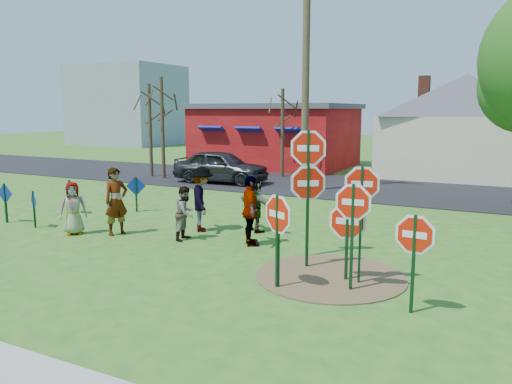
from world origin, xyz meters
TOP-DOWN VIEW (x-y plane):
  - ground at (0.00, 0.00)m, footprint 120.00×120.00m
  - road at (0.00, 11.50)m, footprint 120.00×7.50m
  - dirt_patch at (4.50, -1.00)m, footprint 3.20×3.20m
  - red_building at (-5.50, 17.99)m, footprint 9.40×7.69m
  - cream_house at (5.50, 18.00)m, footprint 9.40×9.40m
  - distant_building at (-28.00, 30.00)m, footprint 10.00×8.00m
  - stop_sign_a at (3.76, -2.12)m, footprint 0.95×0.50m
  - stop_sign_b at (3.47, 0.24)m, footprint 1.11×0.39m
  - stop_sign_c at (5.11, -1.60)m, footprint 0.97×0.07m
  - stop_sign_d at (5.15, -1.13)m, footprint 0.93×0.27m
  - stop_sign_e at (4.85, -1.06)m, footprint 1.06×0.11m
  - stop_sign_f at (6.37, -2.17)m, footprint 0.94×0.11m
  - stop_sign_g at (3.80, -0.60)m, footprint 0.92×0.61m
  - blue_diamond_a at (-6.34, -0.64)m, footprint 0.65×0.06m
  - blue_diamond_b at (-4.95, -0.72)m, footprint 0.54×0.27m
  - blue_diamond_c at (-5.60, 1.28)m, footprint 0.68×0.21m
  - blue_diamond_d at (-3.79, 2.57)m, footprint 0.63×0.32m
  - person_a at (-3.27, -0.76)m, footprint 0.87×0.87m
  - person_b at (-2.14, -0.22)m, footprint 0.68×0.82m
  - person_c at (-0.07, 0.21)m, footprint 0.63×0.77m
  - person_d at (-0.21, 1.24)m, footprint 1.29×1.41m
  - person_e at (1.79, 0.48)m, footprint 0.99×1.15m
  - person_f at (1.21, 1.86)m, footprint 1.60×1.03m
  - suv at (-4.68, 9.79)m, footprint 4.75×2.13m
  - utility_pole at (-0.17, 9.31)m, footprint 2.45×0.31m
  - bare_tree_west at (-8.23, 9.95)m, footprint 1.80×1.80m
  - bare_tree_east at (-2.95, 13.22)m, footprint 1.80×1.80m
  - bare_tree_mid at (-9.20, 10.17)m, footprint 1.80×1.80m

SIDE VIEW (x-z plane):
  - ground at x=0.00m, z-range 0.00..0.00m
  - dirt_patch at x=4.50m, z-range 0.00..0.03m
  - road at x=0.00m, z-range 0.00..0.04m
  - blue_diamond_b at x=-4.95m, z-range 0.13..1.27m
  - blue_diamond_c at x=-5.60m, z-range 0.12..1.31m
  - person_c at x=-0.07m, z-range 0.00..1.48m
  - person_a at x=-3.27m, z-range 0.00..1.52m
  - blue_diamond_d at x=-3.79m, z-range 0.14..1.40m
  - blue_diamond_a at x=-6.34m, z-range 0.15..1.42m
  - person_f at x=1.21m, z-range 0.00..1.65m
  - suv at x=-4.68m, z-range 0.04..1.62m
  - person_e at x=1.79m, z-range 0.00..1.85m
  - person_d at x=-0.21m, z-range 0.00..1.91m
  - person_b at x=-2.14m, z-range 0.00..1.93m
  - stop_sign_e at x=4.85m, z-range 0.27..2.07m
  - stop_sign_f at x=6.37m, z-range 0.36..2.25m
  - stop_sign_a at x=3.76m, z-range 0.35..2.39m
  - stop_sign_c at x=5.11m, z-range 0.44..2.71m
  - stop_sign_g at x=3.80m, z-range 0.47..2.95m
  - stop_sign_d at x=5.15m, z-range 0.57..3.13m
  - red_building at x=-5.50m, z-range 0.02..3.92m
  - stop_sign_b at x=3.47m, z-range 0.73..3.95m
  - cream_house at x=5.50m, z-range -0.33..6.17m
  - bare_tree_east at x=-2.95m, z-range 0.68..5.31m
  - bare_tree_mid at x=-9.20m, z-range 0.72..5.58m
  - bare_tree_west at x=-8.23m, z-range 0.76..5.94m
  - distant_building at x=-28.00m, z-range 0.00..8.00m
  - utility_pole at x=-0.17m, z-range 0.26..10.27m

